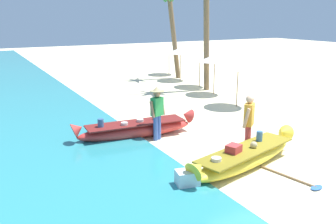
% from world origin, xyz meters
% --- Properties ---
extents(ground_plane, '(80.00, 80.00, 0.00)m').
position_xyz_m(ground_plane, '(0.00, 0.00, 0.00)').
color(ground_plane, beige).
extents(boat_yellow_foreground, '(4.08, 1.70, 0.77)m').
position_xyz_m(boat_yellow_foreground, '(-1.01, -0.11, 0.27)').
color(boat_yellow_foreground, yellow).
rests_on(boat_yellow_foreground, ground).
extents(boat_red_midground, '(4.04, 1.02, 0.78)m').
position_xyz_m(boat_red_midground, '(-2.52, 3.33, 0.28)').
color(boat_red_midground, red).
rests_on(boat_red_midground, ground).
extents(person_vendor_hatted, '(0.58, 0.44, 1.67)m').
position_xyz_m(person_vendor_hatted, '(-2.02, 2.82, 0.96)').
color(person_vendor_hatted, '#3D5BA8').
rests_on(person_vendor_hatted, ground).
extents(person_tourist_customer, '(0.56, 0.50, 1.65)m').
position_xyz_m(person_tourist_customer, '(-0.34, 0.61, 0.93)').
color(person_tourist_customer, '#B2383D').
rests_on(person_tourist_customer, ground).
extents(parasol_row_0, '(1.60, 1.60, 1.91)m').
position_xyz_m(parasol_row_0, '(2.85, 4.98, 1.75)').
color(parasol_row_0, '#8E6B47').
rests_on(parasol_row_0, ground).
extents(parasol_row_1, '(1.60, 1.60, 1.91)m').
position_xyz_m(parasol_row_1, '(3.47, 7.48, 1.75)').
color(parasol_row_1, '#8E6B47').
rests_on(parasol_row_1, ground).
extents(parasol_row_2, '(1.60, 1.60, 1.91)m').
position_xyz_m(parasol_row_2, '(3.93, 9.43, 1.75)').
color(parasol_row_2, '#8E6B47').
rests_on(parasol_row_2, ground).
extents(parasol_row_3, '(1.60, 1.60, 1.91)m').
position_xyz_m(parasol_row_3, '(4.03, 11.64, 1.75)').
color(parasol_row_3, '#8E6B47').
rests_on(parasol_row_3, ground).
extents(parasol_row_4, '(1.60, 1.60, 1.91)m').
position_xyz_m(parasol_row_4, '(4.53, 13.91, 1.75)').
color(parasol_row_4, '#8E6B47').
rests_on(parasol_row_4, ground).
extents(palm_tree_leaning_seaward, '(2.60, 2.32, 5.60)m').
position_xyz_m(palm_tree_leaning_seaward, '(3.78, 12.47, 4.50)').
color(palm_tree_leaning_seaward, brown).
rests_on(palm_tree_leaning_seaward, ground).
extents(cooler_box, '(0.57, 0.48, 0.42)m').
position_xyz_m(cooler_box, '(-2.93, -0.42, 0.21)').
color(cooler_box, silver).
rests_on(cooler_box, ground).
extents(paddle, '(0.49, 1.63, 0.05)m').
position_xyz_m(paddle, '(-0.51, -1.34, 0.03)').
color(paddle, '#8E6B47').
rests_on(paddle, ground).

